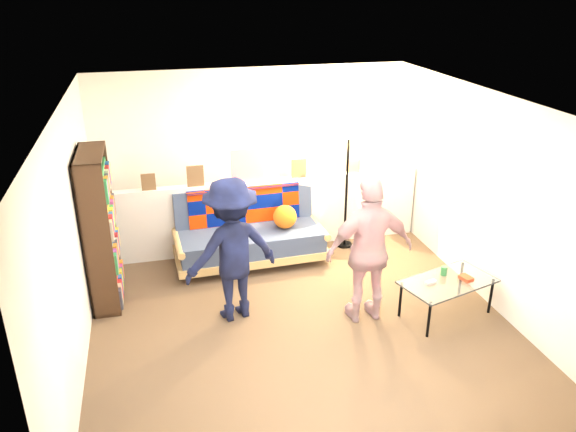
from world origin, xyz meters
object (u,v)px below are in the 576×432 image
object	(u,v)px
bookshelf	(100,234)
floor_lamp	(347,168)
coffee_table	(448,283)
futon_sofa	(250,232)
person_right	(370,251)
person_left	(232,250)

from	to	relation	value
bookshelf	floor_lamp	xyz separation A→B (m)	(3.20, 0.68, 0.31)
coffee_table	floor_lamp	bearing A→B (deg)	104.43
coffee_table	floor_lamp	xyz separation A→B (m)	(-0.51, 1.99, 0.75)
futon_sofa	floor_lamp	world-z (taller)	floor_lamp
coffee_table	floor_lamp	world-z (taller)	floor_lamp
coffee_table	person_right	size ratio (longest dim) A/B	0.69
futon_sofa	floor_lamp	distance (m)	1.57
coffee_table	bookshelf	bearing A→B (deg)	160.60
bookshelf	futon_sofa	bearing A→B (deg)	17.35
futon_sofa	floor_lamp	size ratio (longest dim) A/B	1.24
person_right	coffee_table	bearing A→B (deg)	168.67
futon_sofa	person_left	bearing A→B (deg)	-108.35
bookshelf	coffee_table	world-z (taller)	bookshelf
coffee_table	person_right	world-z (taller)	person_right
futon_sofa	person_left	distance (m)	1.43
coffee_table	person_right	xyz separation A→B (m)	(-0.89, 0.17, 0.42)
bookshelf	person_right	size ratio (longest dim) A/B	1.09
coffee_table	futon_sofa	bearing A→B (deg)	135.10
bookshelf	floor_lamp	size ratio (longest dim) A/B	1.11
bookshelf	floor_lamp	world-z (taller)	bookshelf
floor_lamp	person_left	size ratio (longest dim) A/B	1.00
futon_sofa	person_left	world-z (taller)	person_left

